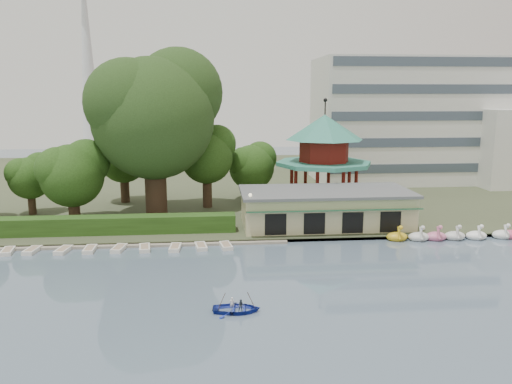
{
  "coord_description": "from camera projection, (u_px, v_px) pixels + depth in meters",
  "views": [
    {
      "loc": [
        -2.31,
        -30.68,
        14.53
      ],
      "look_at": [
        2.0,
        18.0,
        5.0
      ],
      "focal_mm": 35.0,
      "sensor_mm": 36.0,
      "label": 1
    }
  ],
  "objects": [
    {
      "name": "hedge",
      "position": [
        90.0,
        225.0,
        51.48
      ],
      "size": [
        30.0,
        2.0,
        1.8
      ],
      "primitive_type": "cube",
      "color": "#284B17",
      "rests_on": "shore"
    },
    {
      "name": "rowboat_with_passengers",
      "position": [
        237.0,
        305.0,
        33.89
      ],
      "size": [
        4.79,
        3.59,
        2.01
      ],
      "color": "#1E31A4",
      "rests_on": "ground"
    },
    {
      "name": "small_trees",
      "position": [
        124.0,
        165.0,
        61.12
      ],
      "size": [
        39.6,
        16.89,
        10.46
      ],
      "color": "#3A281C",
      "rests_on": "shore"
    },
    {
      "name": "big_tree",
      "position": [
        155.0,
        110.0,
        57.36
      ],
      "size": [
        15.45,
        14.4,
        19.68
      ],
      "color": "#3A281C",
      "rests_on": "shore"
    },
    {
      "name": "shore",
      "position": [
        226.0,
        182.0,
        83.78
      ],
      "size": [
        220.0,
        70.0,
        0.4
      ],
      "primitive_type": "cube",
      "color": "#424930",
      "rests_on": "ground"
    },
    {
      "name": "lamp_post",
      "position": [
        250.0,
        206.0,
        51.05
      ],
      "size": [
        0.36,
        0.36,
        4.28
      ],
      "color": "black",
      "rests_on": "shore"
    },
    {
      "name": "embankment",
      "position": [
        237.0,
        241.0,
        49.87
      ],
      "size": [
        220.0,
        0.6,
        0.3
      ],
      "primitive_type": "cube",
      "color": "gray",
      "rests_on": "ground"
    },
    {
      "name": "swan_boats",
      "position": [
        477.0,
        235.0,
        51.16
      ],
      "size": [
        18.64,
        2.1,
        1.92
      ],
      "color": "gold",
      "rests_on": "ground"
    },
    {
      "name": "office_building",
      "position": [
        425.0,
        125.0,
        81.85
      ],
      "size": [
        38.0,
        18.0,
        20.0
      ],
      "color": "silver",
      "rests_on": "shore"
    },
    {
      "name": "boathouse",
      "position": [
        325.0,
        207.0,
        54.88
      ],
      "size": [
        18.6,
        9.39,
        3.9
      ],
      "color": "beige",
      "rests_on": "shore"
    },
    {
      "name": "ground_plane",
      "position": [
        250.0,
        318.0,
        32.98
      ],
      "size": [
        220.0,
        220.0,
        0.0
      ],
      "primitive_type": "plane",
      "color": "slate",
      "rests_on": "ground"
    },
    {
      "name": "dock",
      "position": [
        114.0,
        245.0,
        48.74
      ],
      "size": [
        34.0,
        1.6,
        0.24
      ],
      "primitive_type": "cube",
      "color": "gray",
      "rests_on": "ground"
    },
    {
      "name": "broadcast_tower",
      "position": [
        86.0,
        33.0,
        159.72
      ],
      "size": [
        8.0,
        8.0,
        96.0
      ],
      "color": "silver",
      "rests_on": "ground"
    },
    {
      "name": "pavilion",
      "position": [
        324.0,
        151.0,
        63.87
      ],
      "size": [
        12.4,
        12.4,
        13.5
      ],
      "color": "beige",
      "rests_on": "shore"
    },
    {
      "name": "moored_rowboats",
      "position": [
        91.0,
        249.0,
        47.18
      ],
      "size": [
        26.86,
        2.72,
        0.36
      ],
      "color": "silver",
      "rests_on": "ground"
    }
  ]
}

